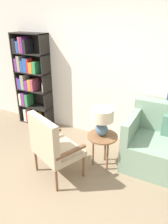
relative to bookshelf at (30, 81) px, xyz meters
name	(u,v)px	position (x,y,z in m)	size (l,w,h in m)	color
ground_plane	(41,203)	(1.58, -1.84, -0.96)	(14.00, 14.00, 0.00)	#847056
wall_back	(105,69)	(1.60, 0.19, 0.39)	(6.40, 0.08, 2.70)	silver
bookshelf	(30,81)	(0.00, 0.00, 0.00)	(0.74, 0.30, 1.92)	black
armchair	(51,144)	(1.43, -1.33, -0.38)	(0.82, 0.77, 1.02)	brown
side_table	(102,139)	(1.97, -0.74, -0.48)	(0.47, 0.47, 0.55)	brown
table_lamp	(102,118)	(1.94, -0.73, -0.12)	(0.35, 0.35, 0.44)	slate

